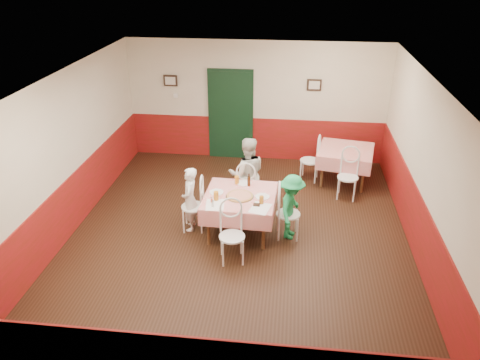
# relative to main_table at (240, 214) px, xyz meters

# --- Properties ---
(floor) EXTENTS (7.00, 7.00, 0.00)m
(floor) POSITION_rel_main_table_xyz_m (-0.01, -0.10, -0.38)
(floor) COLOR black
(floor) RESTS_ON ground
(ceiling) EXTENTS (7.00, 7.00, 0.00)m
(ceiling) POSITION_rel_main_table_xyz_m (-0.01, -0.10, 2.42)
(ceiling) COLOR white
(ceiling) RESTS_ON back_wall
(back_wall) EXTENTS (6.00, 0.10, 2.80)m
(back_wall) POSITION_rel_main_table_xyz_m (-0.01, 3.40, 1.02)
(back_wall) COLOR beige
(back_wall) RESTS_ON ground
(front_wall) EXTENTS (6.00, 0.10, 2.80)m
(front_wall) POSITION_rel_main_table_xyz_m (-0.01, -3.60, 1.02)
(front_wall) COLOR beige
(front_wall) RESTS_ON ground
(left_wall) EXTENTS (0.10, 7.00, 2.80)m
(left_wall) POSITION_rel_main_table_xyz_m (-3.01, -0.10, 1.02)
(left_wall) COLOR beige
(left_wall) RESTS_ON ground
(right_wall) EXTENTS (0.10, 7.00, 2.80)m
(right_wall) POSITION_rel_main_table_xyz_m (2.99, -0.10, 1.02)
(right_wall) COLOR beige
(right_wall) RESTS_ON ground
(wainscot_back) EXTENTS (6.00, 0.03, 1.00)m
(wainscot_back) POSITION_rel_main_table_xyz_m (-0.01, 3.39, 0.12)
(wainscot_back) COLOR maroon
(wainscot_back) RESTS_ON ground
(wainscot_left) EXTENTS (0.03, 7.00, 1.00)m
(wainscot_left) POSITION_rel_main_table_xyz_m (-3.00, -0.10, 0.12)
(wainscot_left) COLOR maroon
(wainscot_left) RESTS_ON ground
(wainscot_right) EXTENTS (0.03, 7.00, 1.00)m
(wainscot_right) POSITION_rel_main_table_xyz_m (2.97, -0.10, 0.12)
(wainscot_right) COLOR maroon
(wainscot_right) RESTS_ON ground
(door) EXTENTS (0.96, 0.06, 2.10)m
(door) POSITION_rel_main_table_xyz_m (-0.61, 3.35, 0.68)
(door) COLOR black
(door) RESTS_ON ground
(picture_left) EXTENTS (0.32, 0.03, 0.26)m
(picture_left) POSITION_rel_main_table_xyz_m (-2.01, 3.35, 1.48)
(picture_left) COLOR black
(picture_left) RESTS_ON back_wall
(picture_right) EXTENTS (0.32, 0.03, 0.26)m
(picture_right) POSITION_rel_main_table_xyz_m (1.29, 3.35, 1.48)
(picture_right) COLOR black
(picture_right) RESTS_ON back_wall
(thermostat) EXTENTS (0.10, 0.03, 0.10)m
(thermostat) POSITION_rel_main_table_xyz_m (-1.91, 3.35, 1.12)
(thermostat) COLOR white
(thermostat) RESTS_ON back_wall
(main_table) EXTENTS (1.26, 1.26, 0.77)m
(main_table) POSITION_rel_main_table_xyz_m (0.00, 0.00, 0.00)
(main_table) COLOR red
(main_table) RESTS_ON ground
(second_table) EXTENTS (1.30, 1.30, 0.77)m
(second_table) POSITION_rel_main_table_xyz_m (2.01, 2.31, 0.00)
(second_table) COLOR red
(second_table) RESTS_ON ground
(chair_left) EXTENTS (0.45, 0.45, 0.90)m
(chair_left) POSITION_rel_main_table_xyz_m (-0.85, 0.03, 0.08)
(chair_left) COLOR white
(chair_left) RESTS_ON ground
(chair_right) EXTENTS (0.45, 0.45, 0.90)m
(chair_right) POSITION_rel_main_table_xyz_m (0.85, -0.03, 0.08)
(chair_right) COLOR white
(chair_right) RESTS_ON ground
(chair_far) EXTENTS (0.42, 0.42, 0.90)m
(chair_far) POSITION_rel_main_table_xyz_m (0.03, 0.85, 0.08)
(chair_far) COLOR white
(chair_far) RESTS_ON ground
(chair_near) EXTENTS (0.50, 0.50, 0.90)m
(chair_near) POSITION_rel_main_table_xyz_m (-0.03, -0.85, 0.08)
(chair_near) COLOR white
(chair_near) RESTS_ON ground
(chair_second_a) EXTENTS (0.49, 0.49, 0.90)m
(chair_second_a) POSITION_rel_main_table_xyz_m (1.26, 2.31, 0.08)
(chair_second_a) COLOR white
(chair_second_a) RESTS_ON ground
(chair_second_b) EXTENTS (0.49, 0.49, 0.90)m
(chair_second_b) POSITION_rel_main_table_xyz_m (2.01, 1.56, 0.08)
(chair_second_b) COLOR white
(chair_second_b) RESTS_ON ground
(pizza) EXTENTS (0.47, 0.47, 0.03)m
(pizza) POSITION_rel_main_table_xyz_m (0.00, -0.06, 0.40)
(pizza) COLOR #B74723
(pizza) RESTS_ON main_table
(plate_left) EXTENTS (0.26, 0.26, 0.01)m
(plate_left) POSITION_rel_main_table_xyz_m (-0.42, 0.04, 0.39)
(plate_left) COLOR white
(plate_left) RESTS_ON main_table
(plate_right) EXTENTS (0.26, 0.26, 0.01)m
(plate_right) POSITION_rel_main_table_xyz_m (0.39, -0.03, 0.39)
(plate_right) COLOR white
(plate_right) RESTS_ON main_table
(plate_far) EXTENTS (0.26, 0.26, 0.01)m
(plate_far) POSITION_rel_main_table_xyz_m (0.02, 0.45, 0.39)
(plate_far) COLOR white
(plate_far) RESTS_ON main_table
(glass_a) EXTENTS (0.09, 0.09, 0.16)m
(glass_a) POSITION_rel_main_table_xyz_m (-0.38, -0.22, 0.46)
(glass_a) COLOR #BF7219
(glass_a) RESTS_ON main_table
(glass_b) EXTENTS (0.08, 0.08, 0.14)m
(glass_b) POSITION_rel_main_table_xyz_m (0.39, -0.26, 0.45)
(glass_b) COLOR #BF7219
(glass_b) RESTS_ON main_table
(glass_c) EXTENTS (0.08, 0.08, 0.15)m
(glass_c) POSITION_rel_main_table_xyz_m (-0.11, 0.42, 0.46)
(glass_c) COLOR #BF7219
(glass_c) RESTS_ON main_table
(beer_bottle) EXTENTS (0.06, 0.06, 0.21)m
(beer_bottle) POSITION_rel_main_table_xyz_m (0.12, 0.37, 0.49)
(beer_bottle) COLOR #381C0A
(beer_bottle) RESTS_ON main_table
(shaker_a) EXTENTS (0.04, 0.04, 0.09)m
(shaker_a) POSITION_rel_main_table_xyz_m (-0.41, -0.41, 0.43)
(shaker_a) COLOR silver
(shaker_a) RESTS_ON main_table
(shaker_b) EXTENTS (0.04, 0.04, 0.09)m
(shaker_b) POSITION_rel_main_table_xyz_m (-0.40, -0.47, 0.43)
(shaker_b) COLOR silver
(shaker_b) RESTS_ON main_table
(shaker_c) EXTENTS (0.04, 0.04, 0.09)m
(shaker_c) POSITION_rel_main_table_xyz_m (-0.44, -0.31, 0.43)
(shaker_c) COLOR #B23319
(shaker_c) RESTS_ON main_table
(menu_left) EXTENTS (0.34, 0.43, 0.00)m
(menu_left) POSITION_rel_main_table_xyz_m (-0.37, -0.39, 0.39)
(menu_left) COLOR white
(menu_left) RESTS_ON main_table
(menu_right) EXTENTS (0.39, 0.46, 0.00)m
(menu_right) POSITION_rel_main_table_xyz_m (0.39, -0.42, 0.39)
(menu_right) COLOR white
(menu_right) RESTS_ON main_table
(wallet) EXTENTS (0.11, 0.09, 0.02)m
(wallet) POSITION_rel_main_table_xyz_m (0.32, -0.33, 0.40)
(wallet) COLOR black
(wallet) RESTS_ON main_table
(diner_left) EXTENTS (0.32, 0.46, 1.20)m
(diner_left) POSITION_rel_main_table_xyz_m (-0.90, 0.03, 0.22)
(diner_left) COLOR gray
(diner_left) RESTS_ON ground
(diner_far) EXTENTS (0.81, 0.68, 1.47)m
(diner_far) POSITION_rel_main_table_xyz_m (0.03, 0.90, 0.36)
(diner_far) COLOR gray
(diner_far) RESTS_ON ground
(diner_right) EXTENTS (0.58, 0.84, 1.19)m
(diner_right) POSITION_rel_main_table_xyz_m (0.90, -0.03, 0.22)
(diner_right) COLOR gray
(diner_right) RESTS_ON ground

